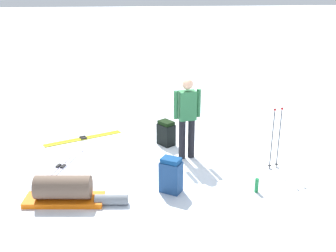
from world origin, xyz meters
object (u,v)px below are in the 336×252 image
ski_pair_far (83,138)px  sleeping_mat_rolled (112,200)px  ski_poles_planted_near (276,135)px  gear_sled (63,191)px  backpack_bright (166,133)px  skier_standing (187,115)px  ski_pair_near (61,167)px  thermos_bottle (257,185)px  backpack_large_dark (171,175)px

ski_pair_far → sleeping_mat_rolled: sleeping_mat_rolled is taller
ski_poles_planted_near → gear_sled: bearing=14.0°
backpack_bright → ski_poles_planted_near: (-2.03, 1.35, 0.42)m
skier_standing → backpack_bright: 1.06m
gear_sled → ski_poles_planted_near: bearing=-166.0°
gear_sled → sleeping_mat_rolled: bearing=170.3°
backpack_bright → skier_standing: bearing=117.1°
skier_standing → backpack_bright: bearing=-62.9°
ski_pair_far → backpack_bright: bearing=165.4°
ski_pair_near → sleeping_mat_rolled: 1.83m
backpack_bright → thermos_bottle: backpack_bright is taller
skier_standing → thermos_bottle: 2.04m
ski_pair_far → ski_poles_planted_near: (-3.94, 1.85, 0.69)m
ski_pair_near → thermos_bottle: bearing=160.5°
backpack_bright → sleeping_mat_rolled: (1.12, 2.47, -0.19)m
ski_pair_far → sleeping_mat_rolled: size_ratio=3.16×
gear_sled → sleeping_mat_rolled: gear_sled is taller
ski_pair_near → ski_pair_far: same height
skier_standing → backpack_bright: skier_standing is taller
ski_pair_near → thermos_bottle: size_ratio=6.74×
ski_pair_far → backpack_large_dark: 3.20m
ski_pair_near → backpack_bright: size_ratio=3.10×
ski_pair_far → thermos_bottle: (-3.33, 2.76, 0.12)m
ski_pair_far → thermos_bottle: thermos_bottle is taller
skier_standing → ski_pair_near: skier_standing is taller
backpack_bright → gear_sled: (1.92, 2.33, -0.05)m
backpack_bright → gear_sled: backpack_bright is taller
backpack_bright → ski_poles_planted_near: bearing=146.4°
backpack_large_dark → gear_sled: 1.85m
ski_pair_far → skier_standing: bearing=151.8°
ski_pair_far → gear_sled: size_ratio=1.27×
skier_standing → gear_sled: (2.29, 1.61, -0.73)m
gear_sled → sleeping_mat_rolled: 0.83m
ski_pair_near → gear_sled: gear_sled is taller
ski_pair_near → sleeping_mat_rolled: bearing=125.9°
backpack_large_dark → ski_poles_planted_near: bearing=-160.1°
ski_pair_near → sleeping_mat_rolled: sleeping_mat_rolled is taller
ski_pair_near → backpack_bright: 2.42m
backpack_bright → gear_sled: bearing=50.5°
ski_pair_far → backpack_bright: size_ratio=3.08×
backpack_large_dark → gear_sled: size_ratio=0.48×
gear_sled → backpack_large_dark: bearing=-173.3°
ski_poles_planted_near → thermos_bottle: size_ratio=4.83×
backpack_large_dark → ski_poles_planted_near: ski_poles_planted_near is taller
backpack_large_dark → gear_sled: bearing=6.7°
ski_pair_near → ski_pair_far: 1.51m
ski_pair_near → backpack_bright: bearing=-155.8°
backpack_bright → gear_sled: 3.02m
ski_pair_far → backpack_large_dark: size_ratio=2.68×
ski_pair_near → gear_sled: size_ratio=1.28×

